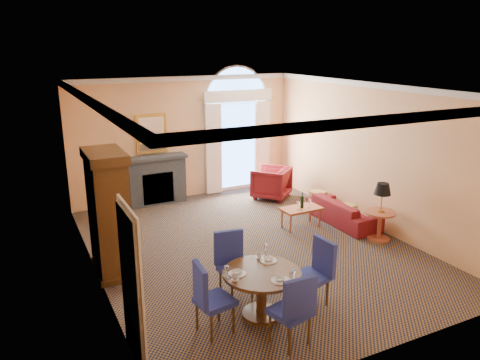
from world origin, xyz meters
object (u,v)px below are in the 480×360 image
dining_table (262,283)px  armchair (271,183)px  side_table (381,205)px  coffee_table (301,209)px  sofa (343,211)px  armoire (109,215)px

dining_table → armchair: dining_table is taller
armchair → side_table: side_table is taller
armchair → coffee_table: 2.17m
dining_table → sofa: size_ratio=0.61×
armoire → armchair: 5.31m
armchair → side_table: size_ratio=0.75×
dining_table → sofa: bearing=35.7°
dining_table → armoire: bearing=124.4°
sofa → coffee_table: 1.05m
side_table → dining_table: bearing=-158.5°
sofa → dining_table: bearing=125.4°
armchair → armoire: bearing=-13.8°
dining_table → armchair: (2.99, 4.88, -0.13)m
sofa → armchair: armchair is taller
armchair → coffee_table: armchair is taller
coffee_table → dining_table: bearing=-134.1°
armoire → dining_table: size_ratio=1.90×
armoire → side_table: (5.32, -1.06, -0.31)m
armoire → side_table: armoire is taller
dining_table → side_table: size_ratio=0.96×
armoire → side_table: 5.43m
armoire → dining_table: 3.06m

